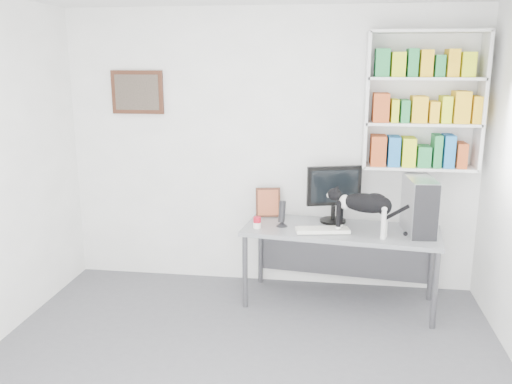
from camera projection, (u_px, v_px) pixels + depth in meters
room at (232, 202)px, 3.36m from camera, size 4.01×4.01×2.70m
bookshelf at (423, 101)px, 4.83m from camera, size 1.03×0.28×1.24m
wall_art at (137, 92)px, 5.30m from camera, size 0.52×0.04×0.42m
desk at (340, 266)px, 4.97m from camera, size 1.81×0.87×0.73m
monitor at (334, 194)px, 5.03m from camera, size 0.56×0.38×0.55m
keyboard at (322, 230)px, 4.79m from camera, size 0.49×0.25×0.04m
pc_tower at (419, 206)px, 4.72m from camera, size 0.26×0.51×0.49m
speaker at (282, 213)px, 4.93m from camera, size 0.14×0.14×0.25m
leaning_print at (268, 202)px, 5.24m from camera, size 0.25×0.14×0.29m
soup_can at (257, 223)px, 4.89m from camera, size 0.09×0.09×0.10m
cat at (364, 214)px, 4.66m from camera, size 0.66×0.35×0.39m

